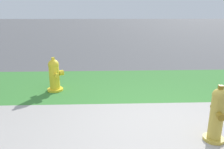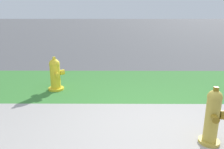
{
  "view_description": "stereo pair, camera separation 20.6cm",
  "coord_description": "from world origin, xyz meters",
  "views": [
    {
      "loc": [
        -0.7,
        -2.87,
        1.68
      ],
      "look_at": [
        -0.52,
        1.64,
        0.4
      ],
      "focal_mm": 35.0,
      "sensor_mm": 36.0,
      "label": 1
    },
    {
      "loc": [
        -0.49,
        -2.87,
        1.68
      ],
      "look_at": [
        -0.52,
        1.64,
        0.4
      ],
      "focal_mm": 35.0,
      "sensor_mm": 36.0,
      "label": 2
    }
  ],
  "objects": [
    {
      "name": "grass_verge",
      "position": [
        0.0,
        2.21,
        0.0
      ],
      "size": [
        18.0,
        2.47,
        0.01
      ],
      "primitive_type": "cube",
      "color": "#387A33",
      "rests_on": "ground"
    },
    {
      "name": "ground_plane",
      "position": [
        0.0,
        0.0,
        0.0
      ],
      "size": [
        120.0,
        120.0,
        0.0
      ],
      "primitive_type": "plane",
      "color": "#515154"
    },
    {
      "name": "fire_hydrant_mid_block",
      "position": [
        0.79,
        -0.31,
        0.39
      ],
      "size": [
        0.33,
        0.37,
        0.8
      ],
      "rotation": [
        0.0,
        0.0,
        4.52
      ],
      "color": "gold",
      "rests_on": "ground"
    },
    {
      "name": "fire_hydrant_by_grass_verge",
      "position": [
        -1.78,
        1.79,
        0.36
      ],
      "size": [
        0.38,
        0.39,
        0.76
      ],
      "rotation": [
        0.0,
        0.0,
        5.27
      ],
      "color": "yellow",
      "rests_on": "ground"
    },
    {
      "name": "sidewalk_pavement",
      "position": [
        0.0,
        0.0,
        0.01
      ],
      "size": [
        18.0,
        1.94,
        0.01
      ],
      "primitive_type": "cube",
      "color": "#9E9993",
      "rests_on": "ground"
    }
  ]
}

